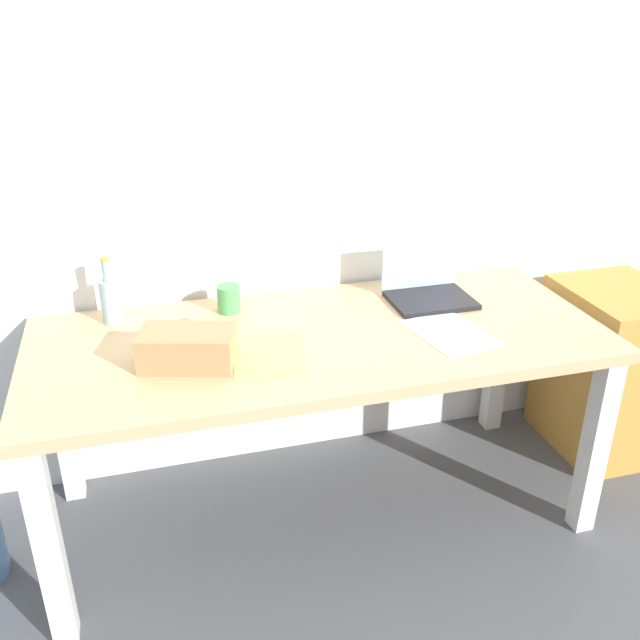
% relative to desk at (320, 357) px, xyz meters
% --- Properties ---
extents(ground_plane, '(8.00, 8.00, 0.00)m').
position_rel_desk_xyz_m(ground_plane, '(0.00, 0.00, -0.64)').
color(ground_plane, '#515459').
extents(back_wall, '(5.20, 0.08, 2.60)m').
position_rel_desk_xyz_m(back_wall, '(0.00, 0.45, 0.66)').
color(back_wall, white).
rests_on(back_wall, ground).
extents(desk, '(1.87, 0.79, 0.72)m').
position_rel_desk_xyz_m(desk, '(0.00, 0.00, 0.00)').
color(desk, tan).
rests_on(desk, ground).
extents(laptop_right, '(0.29, 0.23, 0.21)m').
position_rel_desk_xyz_m(laptop_right, '(0.45, 0.18, 0.13)').
color(laptop_right, black).
rests_on(laptop_right, desk).
extents(beer_bottle, '(0.06, 0.06, 0.23)m').
position_rel_desk_xyz_m(beer_bottle, '(-0.65, 0.28, 0.17)').
color(beer_bottle, '#99B7C1').
rests_on(beer_bottle, desk).
extents(computer_mouse, '(0.10, 0.12, 0.03)m').
position_rel_desk_xyz_m(computer_mouse, '(-0.43, 0.15, 0.10)').
color(computer_mouse, '#4C9E56').
rests_on(computer_mouse, desk).
extents(cardboard_box, '(0.31, 0.23, 0.11)m').
position_rel_desk_xyz_m(cardboard_box, '(-0.43, -0.09, 0.14)').
color(cardboard_box, tan).
rests_on(cardboard_box, desk).
extents(coffee_mug, '(0.08, 0.08, 0.09)m').
position_rel_desk_xyz_m(coffee_mug, '(-0.26, 0.26, 0.13)').
color(coffee_mug, '#4C9E56').
rests_on(coffee_mug, desk).
extents(paper_yellow_folder, '(0.26, 0.33, 0.00)m').
position_rel_desk_xyz_m(paper_yellow_folder, '(-0.19, -0.10, 0.09)').
color(paper_yellow_folder, '#F4E06B').
rests_on(paper_yellow_folder, desk).
extents(paper_sheet_front_right, '(0.26, 0.33, 0.00)m').
position_rel_desk_xyz_m(paper_sheet_front_right, '(0.41, -0.11, 0.09)').
color(paper_sheet_front_right, white).
rests_on(paper_sheet_front_right, desk).
extents(filing_cabinet, '(0.40, 0.48, 0.70)m').
position_rel_desk_xyz_m(filing_cabinet, '(1.25, 0.10, -0.29)').
color(filing_cabinet, '#C68938').
rests_on(filing_cabinet, ground).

